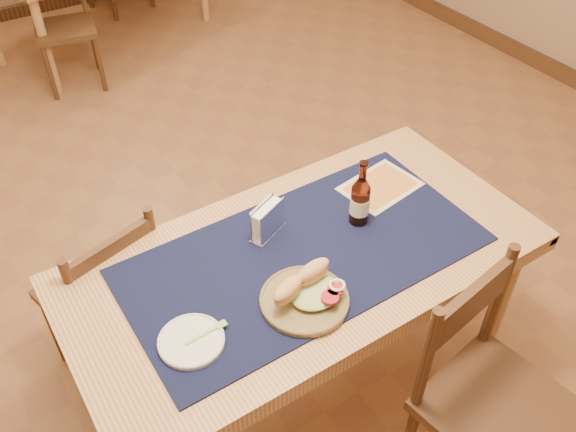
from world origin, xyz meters
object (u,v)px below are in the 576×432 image
main_table (304,272)px  napkin_holder (267,220)px  chair_main_far (106,294)px  beer_bottle (360,200)px  sandwich_plate (306,294)px  chair_main_near (489,397)px

main_table → napkin_holder: (-0.05, 0.15, 0.15)m
main_table → chair_main_far: bearing=139.5°
beer_bottle → sandwich_plate: bearing=-150.7°
beer_bottle → main_table: bearing=-172.7°
sandwich_plate → napkin_holder: 0.33m
napkin_holder → chair_main_far: bearing=147.2°
chair_main_near → napkin_holder: (-0.34, 0.78, 0.34)m
sandwich_plate → chair_main_near: bearing=-48.8°
main_table → chair_main_near: bearing=-64.9°
main_table → beer_bottle: (0.25, 0.03, 0.18)m
chair_main_far → beer_bottle: bearing=-29.1°
main_table → beer_bottle: beer_bottle is taller
chair_main_near → sandwich_plate: bearing=131.2°
beer_bottle → napkin_holder: beer_bottle is taller
main_table → sandwich_plate: sandwich_plate is taller
main_table → napkin_holder: 0.22m
chair_main_far → sandwich_plate: (0.46, -0.66, 0.35)m
main_table → beer_bottle: bearing=7.3°
chair_main_far → beer_bottle: size_ratio=3.28×
chair_main_near → napkin_holder: chair_main_near is taller
main_table → napkin_holder: napkin_holder is taller
main_table → beer_bottle: 0.31m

